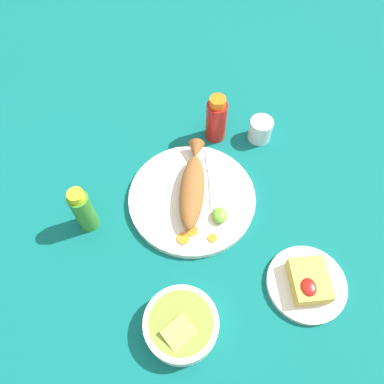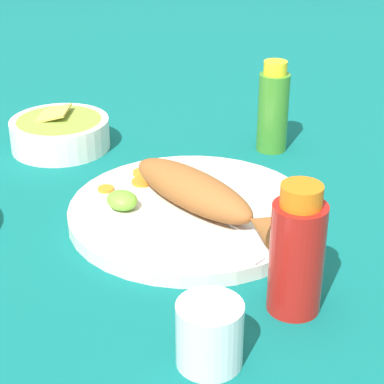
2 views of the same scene
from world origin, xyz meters
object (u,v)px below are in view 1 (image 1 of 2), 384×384
Objects in this scene: hot_sauce_bottle_green at (83,210)px; fried_fish at (193,186)px; fork_near at (193,169)px; fork_far at (210,173)px; hot_sauce_bottle_red at (216,119)px; salt_cup at (260,131)px; main_plate at (192,198)px; side_plate_fries at (306,284)px; guacamole_bowl at (181,325)px.

fried_fish is at bearing 102.45° from hot_sauce_bottle_green.
fork_near is 0.05m from fork_far.
fork_far is at bearing -100.23° from fork_near.
hot_sauce_bottle_red reaches higher than salt_cup.
hot_sauce_bottle_green is at bearing 112.48° from fork_far.
main_plate is 1.80× the size of side_plate_fries.
side_plate_fries is at bearing 67.45° from hot_sauce_bottle_green.
salt_cup is (0.02, 0.12, -0.04)m from hot_sauce_bottle_red.
hot_sauce_bottle_red is at bearing 157.19° from main_plate.
fork_near is 2.88× the size of salt_cup.
fork_near is at bearing -145.73° from side_plate_fries.
fried_fish is 0.32m from guacamole_bowl.
fork_near is 0.15m from hot_sauce_bottle_red.
fork_far is 0.35m from side_plate_fries.
fork_far is at bearing 143.42° from fried_fish.
main_plate is at bearing -22.81° from hot_sauce_bottle_red.
fork_far is 1.06× the size of side_plate_fries.
guacamole_bowl is (0.50, -0.14, -0.04)m from hot_sauce_bottle_red.
hot_sauce_bottle_red reaches higher than side_plate_fries.
fork_far is 2.90× the size of salt_cup.
hot_sauce_bottle_red reaches higher than main_plate.
side_plate_fries is (0.20, 0.48, -0.06)m from hot_sauce_bottle_green.
guacamole_bowl reaches higher than fork_near.
fork_near is at bearing 114.61° from hot_sauce_bottle_green.
hot_sauce_bottle_red reaches higher than fork_far.
main_plate is 0.31m from guacamole_bowl.
fried_fish is 1.46× the size of side_plate_fries.
hot_sauce_bottle_red is at bearing 164.90° from guacamole_bowl.
salt_cup is 0.42m from side_plate_fries.
hot_sauce_bottle_red is at bearing -8.96° from fork_far.
main_plate is 1.24× the size of fried_fish.
fried_fish is 0.26m from salt_cup.
hot_sauce_bottle_green is at bearing -112.55° from side_plate_fries.
fork_near is at bearing -62.10° from salt_cup.
salt_cup is (-0.22, 0.46, -0.04)m from hot_sauce_bottle_green.
main_plate is 0.26m from hot_sauce_bottle_green.
side_plate_fries is (0.30, 0.18, -0.01)m from fork_far.
fried_fish reaches higher than side_plate_fries.
hot_sauce_bottle_green reaches higher than guacamole_bowl.
guacamole_bowl is at bearing -77.40° from side_plate_fries.
hot_sauce_bottle_green is 0.51m from salt_cup.
hot_sauce_bottle_green is 0.92× the size of guacamole_bowl.
fried_fish is at bearing -23.77° from hot_sauce_bottle_red.
fork_far is (-0.06, 0.05, 0.01)m from main_plate.
fork_near is 0.22m from salt_cup.
fried_fish reaches higher than fork_near.
salt_cup is (-0.10, 0.19, 0.01)m from fork_near.
hot_sauce_bottle_green is 0.33m from guacamole_bowl.
main_plate is 1.71× the size of fork_near.
main_plate is 4.92× the size of salt_cup.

